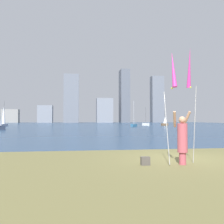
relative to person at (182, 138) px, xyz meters
The scene contains 15 objects.
ground 52.22m from the person, 89.54° to the left, with size 120.00×138.00×0.12m.
person is the anchor object (origin of this frame).
kite_flag_left 2.36m from the person, 137.51° to the right, with size 0.16×1.09×3.87m.
kite_flag_right 2.63m from the person, 41.41° to the left, with size 0.16×0.68×4.31m.
bag 1.55m from the person, behind, with size 0.31×0.18×0.29m.
sailboat_1 52.47m from the person, 75.47° to the left, with size 1.47×2.14×4.78m.
sailboat_3 51.75m from the person, 70.18° to the left, with size 1.86×1.08×3.62m.
sailboat_4 54.36m from the person, 113.35° to the left, with size 1.84×1.34×5.94m.
sailboat_6 43.75m from the person, 79.20° to the left, with size 1.68×1.68×5.69m.
skyline_tower_0 116.89m from the person, 108.64° to the left, with size 7.93×3.18×6.52m.
skyline_tower_1 109.55m from the person, 100.77° to the left, with size 7.00×3.98×8.31m.
skyline_tower_2 106.38m from the person, 94.33° to the left, with size 7.09×5.92×23.13m.
skyline_tower_3 108.10m from the person, 85.62° to the left, with size 7.99×6.20×12.05m.
skyline_tower_4 111.80m from the person, 80.33° to the left, with size 4.58×7.87×26.96m.
skyline_tower_5 113.56m from the person, 71.77° to the left, with size 6.24×4.52×23.70m.
Camera 1 is at (-3.99, -9.12, 1.59)m, focal length 37.40 mm.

